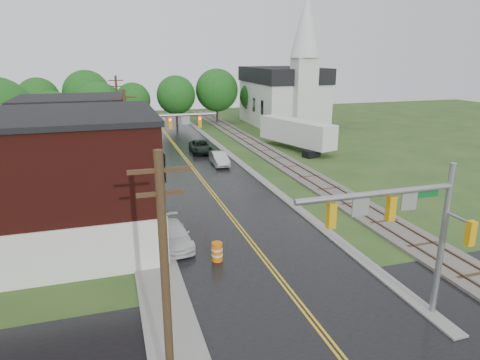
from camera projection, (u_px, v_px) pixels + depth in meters
name	position (u px, v px, depth m)	size (l,w,h in m)	color
main_road	(195.00, 171.00, 43.99)	(10.00, 90.00, 0.02)	black
cross_road	(324.00, 335.00, 18.34)	(60.00, 9.00, 0.02)	black
curb_right	(232.00, 156.00, 50.09)	(0.80, 70.00, 0.12)	gray
sidewalk_left	(137.00, 190.00, 37.65)	(2.40, 50.00, 0.12)	gray
brick_building	(37.00, 183.00, 25.53)	(14.30, 10.30, 8.30)	#47130F
yellow_house	(76.00, 156.00, 36.30)	(8.00, 7.00, 6.40)	tan
darkred_building	(92.00, 146.00, 45.11)	(7.00, 6.00, 4.40)	#3F0F0C
church	(286.00, 90.00, 69.72)	(10.40, 18.40, 20.00)	silver
railroad	(268.00, 153.00, 51.36)	(3.20, 80.00, 0.30)	#59544C
traffic_signal_near	(405.00, 218.00, 17.91)	(7.34, 0.30, 7.20)	gray
traffic_signal_far	(162.00, 129.00, 38.84)	(7.34, 0.43, 7.20)	gray
utility_pole_a	(166.00, 285.00, 13.24)	(1.80, 0.28, 9.00)	#382616
utility_pole_b	(128.00, 145.00, 33.39)	(1.80, 0.28, 9.00)	#382616
utility_pole_c	(118.00, 111.00, 53.54)	(1.80, 0.28, 9.00)	#382616
tree_left_c	(54.00, 119.00, 47.85)	(6.00, 6.00, 7.65)	black
tree_left_e	(101.00, 109.00, 54.68)	(6.40, 6.40, 8.16)	black
suv_dark	(201.00, 147.00, 51.90)	(2.38, 5.15, 1.43)	black
sedan_silver	(219.00, 159.00, 46.05)	(1.50, 4.30, 1.42)	#B3B4B9
pickup_white	(173.00, 235.00, 26.76)	(1.92, 4.72, 1.37)	silver
semi_trailer	(297.00, 132.00, 53.05)	(5.83, 11.80, 3.69)	black
construction_barrel	(217.00, 252.00, 24.74)	(0.64, 0.64, 1.14)	orange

